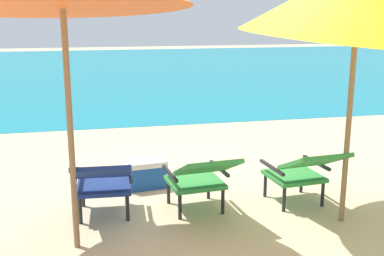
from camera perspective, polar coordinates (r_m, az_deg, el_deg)
ground_plane at (r=8.67m, az=-5.06°, el=0.50°), size 40.00×40.00×0.00m
ocean_band at (r=17.31m, az=-8.91°, el=6.89°), size 40.00×18.00×0.01m
lounge_chair_left at (r=4.63m, az=-10.46°, el=-6.10°), size 0.59×0.91×0.68m
lounge_chair_center at (r=4.68m, az=1.02°, el=-5.67°), size 0.61×0.92×0.68m
lounge_chair_right at (r=4.99m, az=12.97°, el=-4.81°), size 0.61×0.92×0.68m
beach_umbrella_right at (r=4.52m, az=18.99°, el=14.01°), size 2.82×2.80×2.45m
cooler_box at (r=5.53m, az=-5.63°, el=-5.32°), size 0.51×0.38×0.32m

